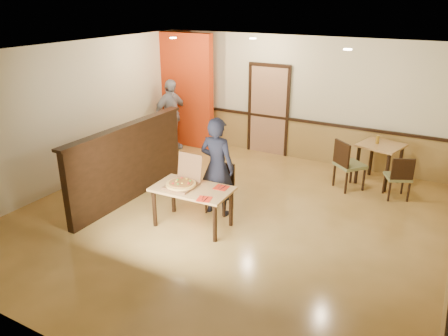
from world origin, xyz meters
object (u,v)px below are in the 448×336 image
at_px(side_chair_right, 399,176).
at_px(pizza_box, 183,182).
at_px(main_table, 192,194).
at_px(side_table, 380,153).
at_px(diner_chair, 221,185).
at_px(diner, 217,167).
at_px(passerby, 171,115).
at_px(condiment, 377,140).
at_px(side_chair_left, 347,163).

distance_m(side_chair_right, pizza_box, 4.07).
relative_size(main_table, side_table, 1.40).
xyz_separation_m(diner_chair, pizza_box, (-0.29, -0.76, 0.28)).
distance_m(diner, passerby, 3.68).
bearing_deg(main_table, condiment, 53.58).
relative_size(side_chair_right, condiment, 5.16).
xyz_separation_m(main_table, side_chair_right, (2.81, 2.74, -0.11)).
height_order(passerby, pizza_box, passerby).
height_order(side_table, pizza_box, pizza_box).
relative_size(side_table, passerby, 0.54).
bearing_deg(pizza_box, main_table, 2.87).
xyz_separation_m(diner, passerby, (-2.73, 2.47, -0.00)).
bearing_deg(diner, side_chair_left, -128.21).
bearing_deg(diner_chair, passerby, 135.94).
xyz_separation_m(diner_chair, side_chair_right, (2.70, 1.99, -0.00)).
bearing_deg(side_table, side_chair_right, -51.82).
distance_m(main_table, diner, 0.68).
relative_size(passerby, condiment, 10.47).
bearing_deg(side_chair_left, side_table, -88.90).
bearing_deg(diner_chair, diner, -90.53).
distance_m(main_table, diner_chair, 0.77).
xyz_separation_m(side_chair_left, pizza_box, (-2.01, -2.75, 0.21)).
bearing_deg(passerby, side_table, -70.42).
distance_m(diner_chair, passerby, 3.60).
relative_size(main_table, diner, 0.76).
height_order(main_table, pizza_box, pizza_box).
xyz_separation_m(side_table, diner, (-2.21, -2.74, 0.22)).
bearing_deg(side_table, passerby, -176.79).
bearing_deg(diner, main_table, 79.01).
xyz_separation_m(side_chair_left, passerby, (-4.44, 0.33, 0.33)).
distance_m(side_chair_left, side_chair_right, 0.98).
height_order(side_chair_right, condiment, condiment).
bearing_deg(condiment, pizza_box, -125.79).
bearing_deg(side_table, diner_chair, -130.46).
bearing_deg(side_chair_right, side_chair_left, -25.81).
distance_m(side_chair_left, passerby, 4.46).
distance_m(side_chair_right, passerby, 5.44).
distance_m(diner_chair, condiment, 3.39).
distance_m(main_table, pizza_box, 0.24).
bearing_deg(pizza_box, passerby, 128.48).
distance_m(main_table, side_chair_left, 3.30).
height_order(passerby, condiment, passerby).
relative_size(side_table, diner, 0.54).
relative_size(side_chair_left, passerby, 0.57).
bearing_deg(side_chair_left, passerby, 36.26).
height_order(side_chair_right, passerby, passerby).
bearing_deg(main_table, side_chair_right, 41.67).
relative_size(side_chair_left, side_chair_right, 1.16).
relative_size(side_chair_right, side_table, 0.91).
distance_m(side_chair_left, condiment, 0.82).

